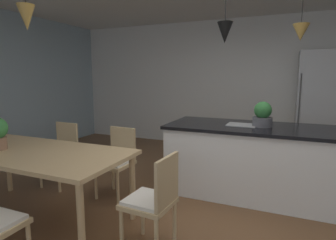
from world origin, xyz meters
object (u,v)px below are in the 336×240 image
at_px(dining_table, 33,156).
at_px(kitchen_island, 254,160).
at_px(chair_far_left, 61,152).
at_px(refrigerator, 317,107).
at_px(chair_far_right, 117,160).
at_px(chair_kitchen_end, 154,199).
at_px(potted_plant_on_island, 263,115).

relative_size(dining_table, kitchen_island, 0.93).
distance_m(chair_far_left, refrigerator, 4.38).
relative_size(chair_far_right, refrigerator, 0.44).
bearing_deg(dining_table, chair_far_right, 61.24).
xyz_separation_m(chair_kitchen_end, kitchen_island, (0.67, 1.57, -0.01)).
distance_m(dining_table, chair_kitchen_end, 1.42).
bearing_deg(chair_far_right, chair_far_left, 179.99).
relative_size(chair_kitchen_end, chair_far_right, 1.00).
relative_size(dining_table, chair_far_right, 2.37).
height_order(dining_table, chair_far_left, chair_far_left).
xyz_separation_m(dining_table, refrigerator, (2.92, 3.58, 0.29)).
bearing_deg(refrigerator, dining_table, -129.21).
height_order(dining_table, chair_kitchen_end, chair_kitchen_end).
bearing_deg(chair_far_left, chair_far_right, -0.01).
bearing_deg(chair_far_left, refrigerator, 38.91).
bearing_deg(dining_table, kitchen_island, 37.14).
relative_size(dining_table, potted_plant_on_island, 6.57).
xyz_separation_m(dining_table, chair_far_left, (-0.46, 0.85, -0.22)).
bearing_deg(kitchen_island, refrigerator, 67.08).
bearing_deg(chair_far_left, potted_plant_on_island, 15.44).
height_order(kitchen_island, potted_plant_on_island, potted_plant_on_island).
relative_size(kitchen_island, refrigerator, 1.13).
relative_size(chair_far_right, potted_plant_on_island, 2.78).
height_order(chair_far_right, refrigerator, refrigerator).
bearing_deg(chair_far_right, kitchen_island, 24.14).
bearing_deg(chair_far_right, chair_kitchen_end, -42.46).
relative_size(chair_far_left, chair_kitchen_end, 1.00).
height_order(chair_kitchen_end, kitchen_island, kitchen_island).
distance_m(refrigerator, potted_plant_on_island, 2.16).
xyz_separation_m(chair_far_left, kitchen_island, (2.53, 0.72, -0.01)).
height_order(chair_far_right, kitchen_island, kitchen_island).
height_order(chair_kitchen_end, chair_far_right, same).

